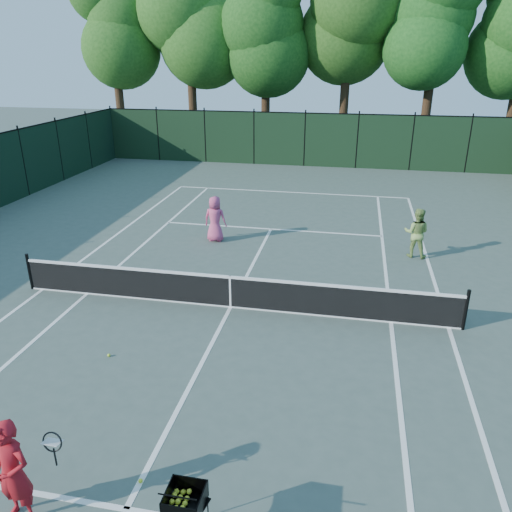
% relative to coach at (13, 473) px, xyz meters
% --- Properties ---
extents(ground, '(90.00, 90.00, 0.00)m').
position_rel_coach_xyz_m(ground, '(1.41, 6.79, -0.83)').
color(ground, '#45544B').
rests_on(ground, ground).
extents(sideline_doubles_left, '(0.10, 23.77, 0.01)m').
position_rel_coach_xyz_m(sideline_doubles_left, '(-4.07, 6.79, -0.82)').
color(sideline_doubles_left, white).
rests_on(sideline_doubles_left, ground).
extents(sideline_doubles_right, '(0.10, 23.77, 0.01)m').
position_rel_coach_xyz_m(sideline_doubles_right, '(6.90, 6.79, -0.82)').
color(sideline_doubles_right, white).
rests_on(sideline_doubles_right, ground).
extents(sideline_singles_left, '(0.10, 23.77, 0.01)m').
position_rel_coach_xyz_m(sideline_singles_left, '(-2.70, 6.79, -0.82)').
color(sideline_singles_left, white).
rests_on(sideline_singles_left, ground).
extents(sideline_singles_right, '(0.10, 23.77, 0.01)m').
position_rel_coach_xyz_m(sideline_singles_right, '(5.53, 6.79, -0.82)').
color(sideline_singles_right, white).
rests_on(sideline_singles_right, ground).
extents(baseline_far, '(10.97, 0.10, 0.01)m').
position_rel_coach_xyz_m(baseline_far, '(1.41, 18.68, -0.82)').
color(baseline_far, white).
rests_on(baseline_far, ground).
extents(service_line_near, '(8.23, 0.10, 0.01)m').
position_rel_coach_xyz_m(service_line_near, '(1.41, 0.39, -0.82)').
color(service_line_near, white).
rests_on(service_line_near, ground).
extents(service_line_far, '(8.23, 0.10, 0.01)m').
position_rel_coach_xyz_m(service_line_far, '(1.41, 13.19, -0.82)').
color(service_line_far, white).
rests_on(service_line_far, ground).
extents(center_service_line, '(0.10, 12.80, 0.01)m').
position_rel_coach_xyz_m(center_service_line, '(1.41, 6.79, -0.82)').
color(center_service_line, white).
rests_on(center_service_line, ground).
extents(tennis_net, '(11.69, 0.09, 1.06)m').
position_rel_coach_xyz_m(tennis_net, '(1.41, 6.79, -0.35)').
color(tennis_net, black).
rests_on(tennis_net, ground).
extents(fence_far, '(24.00, 0.05, 3.00)m').
position_rel_coach_xyz_m(fence_far, '(1.41, 24.79, 0.67)').
color(fence_far, black).
rests_on(fence_far, ground).
extents(tree_0, '(6.40, 6.40, 13.14)m').
position_rel_coach_xyz_m(tree_0, '(-11.59, 28.29, 7.33)').
color(tree_0, black).
rests_on(tree_0, ground).
extents(tree_1, '(6.80, 6.80, 13.98)m').
position_rel_coach_xyz_m(tree_1, '(-6.59, 28.79, 7.86)').
color(tree_1, black).
rests_on(tree_1, ground).
extents(tree_2, '(6.00, 6.00, 12.40)m').
position_rel_coach_xyz_m(tree_2, '(-1.59, 28.59, 6.90)').
color(tree_2, black).
rests_on(tree_2, ground).
extents(tree_3, '(7.00, 7.00, 14.45)m').
position_rel_coach_xyz_m(tree_3, '(3.41, 29.09, 8.18)').
color(tree_3, black).
rests_on(tree_3, ground).
extents(tree_4, '(6.20, 6.20, 12.97)m').
position_rel_coach_xyz_m(tree_4, '(8.41, 28.39, 7.31)').
color(tree_4, black).
rests_on(tree_4, ground).
extents(coach, '(0.99, 0.57, 1.65)m').
position_rel_coach_xyz_m(coach, '(0.00, 0.00, 0.00)').
color(coach, '#A6121B').
rests_on(coach, ground).
extents(player_pink, '(0.82, 0.56, 1.62)m').
position_rel_coach_xyz_m(player_pink, '(-0.32, 11.58, -0.02)').
color(player_pink, '#CA4776').
rests_on(player_pink, ground).
extents(player_green, '(0.90, 0.76, 1.64)m').
position_rel_coach_xyz_m(player_green, '(6.48, 11.42, -0.01)').
color(player_green, '#82A351').
rests_on(player_green, ground).
extents(ball_hopper, '(0.60, 0.60, 0.96)m').
position_rel_coach_xyz_m(ball_hopper, '(2.48, 0.04, -0.02)').
color(ball_hopper, black).
rests_on(ball_hopper, ground).
extents(loose_ball_near_cart, '(0.07, 0.07, 0.07)m').
position_rel_coach_xyz_m(loose_ball_near_cart, '(1.42, 0.90, -0.79)').
color(loose_ball_near_cart, '#E2F231').
rests_on(loose_ball_near_cart, ground).
extents(loose_ball_midcourt, '(0.07, 0.07, 0.07)m').
position_rel_coach_xyz_m(loose_ball_midcourt, '(-0.67, 4.04, -0.79)').
color(loose_ball_midcourt, '#CBEE30').
rests_on(loose_ball_midcourt, ground).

